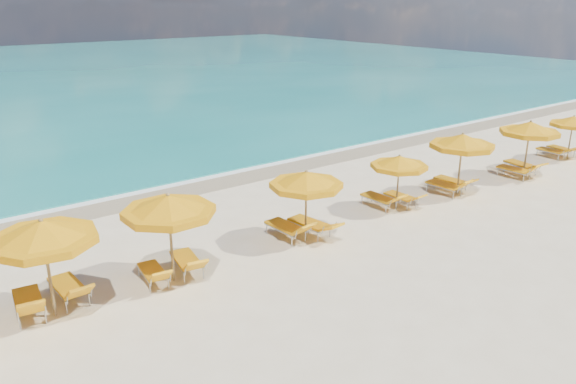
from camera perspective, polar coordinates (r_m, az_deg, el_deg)
ground_plane at (r=18.28m, az=2.86°, el=-4.78°), size 120.00×120.00×0.00m
wet_sand_band at (r=24.03m, az=-8.57°, el=0.96°), size 120.00×2.60×0.01m
foam_line at (r=24.70m, az=-9.48°, el=1.42°), size 120.00×1.20×0.03m
whitecap_near at (r=31.01m, az=-27.25°, el=3.17°), size 14.00×0.36×0.05m
whitecap_far at (r=41.93m, az=-10.13°, el=8.67°), size 18.00×0.30×0.05m
umbrella_2 at (r=14.32m, az=-23.65°, el=-3.85°), size 3.03×3.03×2.59m
umbrella_3 at (r=15.17m, az=-12.05°, el=-1.43°), size 3.28×3.28×2.56m
umbrella_4 at (r=17.49m, az=1.86°, el=1.17°), size 2.61×2.61×2.37m
umbrella_5 at (r=20.59m, az=11.23°, el=2.94°), size 2.28×2.28×2.10m
umbrella_6 at (r=22.72m, az=17.29°, el=4.90°), size 2.51×2.51×2.52m
umbrella_7 at (r=26.07m, az=23.36°, el=5.93°), size 3.30×3.30×2.51m
umbrella_8 at (r=30.10m, az=26.99°, el=6.39°), size 2.18×2.18×2.15m
lounger_2_left at (r=15.39m, az=-24.79°, el=-10.56°), size 0.86×1.91×0.91m
lounger_2_right at (r=15.69m, az=-21.32°, el=-9.48°), size 0.71×1.93×0.87m
lounger_3_left at (r=15.91m, az=-13.49°, el=-8.34°), size 0.77×1.70×0.78m
lounger_3_right at (r=16.29m, az=-10.19°, el=-7.34°), size 0.92×1.91×0.84m
lounger_4_left at (r=18.21m, az=-0.12°, el=-4.05°), size 0.74×1.96×0.87m
lounger_4_right at (r=18.51m, az=2.32°, el=-3.68°), size 0.89×2.07×0.72m
lounger_5_left at (r=21.13m, az=9.30°, el=-1.00°), size 0.65×1.85×0.79m
lounger_5_right at (r=21.53m, az=11.43°, el=-0.81°), size 0.58×1.69×0.68m
lounger_6_left at (r=23.12m, az=15.65°, el=0.31°), size 0.75×1.86×0.85m
lounger_6_right at (r=23.89m, az=16.27°, el=0.81°), size 0.66×1.80×0.65m
lounger_7_left at (r=26.24m, az=22.04°, el=1.82°), size 0.70×1.83×0.84m
lounger_7_right at (r=27.11m, az=22.58°, el=2.29°), size 0.95×2.01×0.74m
lounger_8_left at (r=30.33m, az=25.19°, el=3.56°), size 0.62×1.74×0.71m
lounger_8_right at (r=30.98m, az=26.04°, el=3.73°), size 0.78×1.76×0.71m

